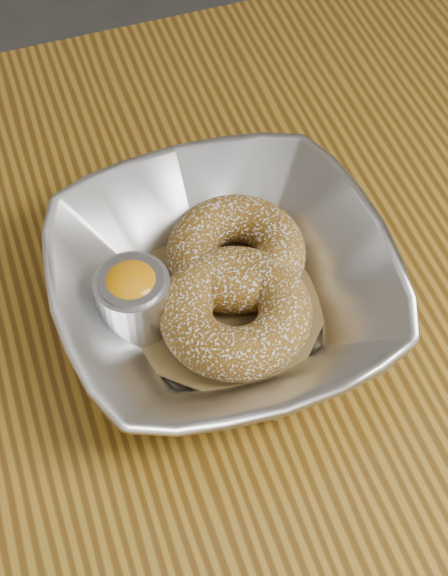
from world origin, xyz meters
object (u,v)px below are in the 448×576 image
object	(u,v)px
serving_bowl	(224,288)
donut_front	(235,312)
donut_back	(236,253)
ramekin	(133,297)
table	(194,449)

from	to	relation	value
serving_bowl	donut_front	distance (m)	0.02
donut_back	ramekin	size ratio (longest dim) A/B	1.92
serving_bowl	donut_back	xyz separation A→B (m)	(0.02, 0.03, -0.00)
donut_back	ramekin	world-z (taller)	ramekin
donut_back	ramekin	distance (m)	0.09
table	donut_front	bearing A→B (deg)	34.86
donut_back	ramekin	xyz separation A→B (m)	(-0.08, -0.02, 0.01)
table	donut_front	size ratio (longest dim) A/B	11.07
donut_front	ramekin	xyz separation A→B (m)	(-0.07, 0.03, 0.01)
table	ramekin	size ratio (longest dim) A/B	22.31
table	serving_bowl	size ratio (longest dim) A/B	4.93
serving_bowl	donut_back	world-z (taller)	serving_bowl
donut_back	donut_front	xyz separation A→B (m)	(-0.02, -0.05, 0.00)
ramekin	table	bearing A→B (deg)	-71.12
table	ramekin	xyz separation A→B (m)	(-0.02, 0.06, 0.13)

